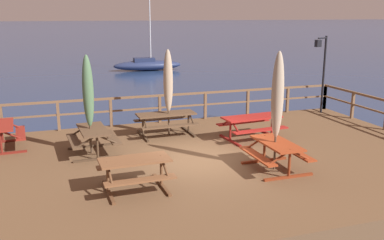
{
  "coord_description": "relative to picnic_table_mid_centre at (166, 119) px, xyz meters",
  "views": [
    {
      "loc": [
        -3.97,
        -11.01,
        4.89
      ],
      "look_at": [
        0.0,
        0.71,
        1.82
      ],
      "focal_mm": 40.09,
      "sensor_mm": 36.0,
      "label": 1
    }
  ],
  "objects": [
    {
      "name": "wooden_deck",
      "position": [
        0.23,
        -2.8,
        -0.97
      ],
      "size": [
        15.2,
        9.42,
        0.82
      ],
      "primitive_type": "cube",
      "color": "brown",
      "rests_on": "ground"
    },
    {
      "name": "patio_umbrella_short_front",
      "position": [
        1.85,
        -4.21,
        1.45
      ],
      "size": [
        0.32,
        0.32,
        3.17
      ],
      "color": "#4C3828",
      "rests_on": "wooden_deck"
    },
    {
      "name": "picnic_table_mid_centre",
      "position": [
        0.0,
        0.0,
        0.0
      ],
      "size": [
        2.03,
        1.44,
        0.78
      ],
      "color": "brown",
      "rests_on": "wooden_deck"
    },
    {
      "name": "picnic_table_front_right",
      "position": [
        1.88,
        -4.23,
        -0.01
      ],
      "size": [
        1.4,
        1.7,
        0.78
      ],
      "color": "#993819",
      "rests_on": "wooden_deck"
    },
    {
      "name": "picnic_table_back_left",
      "position": [
        -2.6,
        -1.27,
        -0.01
      ],
      "size": [
        1.49,
        1.74,
        0.78
      ],
      "color": "brown",
      "rests_on": "wooden_deck"
    },
    {
      "name": "lamp_post_hooked",
      "position": [
        6.94,
        1.14,
        1.55
      ],
      "size": [
        0.66,
        0.34,
        3.2
      ],
      "color": "black",
      "rests_on": "wooden_deck"
    },
    {
      "name": "ground_plane",
      "position": [
        0.23,
        -2.8,
        -1.38
      ],
      "size": [
        600.0,
        600.0,
        0.0
      ],
      "primitive_type": "plane",
      "color": "navy"
    },
    {
      "name": "picnic_table_back_right",
      "position": [
        -5.25,
        0.15,
        -0.01
      ],
      "size": [
        1.5,
        1.8,
        0.78
      ],
      "color": "maroon",
      "rests_on": "wooden_deck"
    },
    {
      "name": "patio_umbrella_tall_back_left",
      "position": [
        -2.67,
        -1.22,
        1.31
      ],
      "size": [
        0.32,
        0.32,
        2.95
      ],
      "color": "#4C3828",
      "rests_on": "wooden_deck"
    },
    {
      "name": "railing_waterside_far",
      "position": [
        0.23,
        1.76,
        0.19
      ],
      "size": [
        15.0,
        0.1,
        1.09
      ],
      "color": "brown",
      "rests_on": "wooden_deck"
    },
    {
      "name": "picnic_table_mid_left",
      "position": [
        -1.96,
        -4.36,
        -0.01
      ],
      "size": [
        1.68,
        1.44,
        0.78
      ],
      "color": "brown",
      "rests_on": "wooden_deck"
    },
    {
      "name": "sailboat_distant",
      "position": [
        4.67,
        23.3,
        -0.86
      ],
      "size": [
        6.07,
        1.97,
        7.72
      ],
      "color": "navy",
      "rests_on": "ground"
    },
    {
      "name": "patio_umbrella_short_mid",
      "position": [
        0.08,
        -0.05,
        1.31
      ],
      "size": [
        0.32,
        0.32,
        2.94
      ],
      "color": "#4C3828",
      "rests_on": "wooden_deck"
    },
    {
      "name": "picnic_table_mid_right",
      "position": [
        2.57,
        -1.38,
        -0.0
      ],
      "size": [
        2.07,
        1.56,
        0.78
      ],
      "color": "maroon",
      "rests_on": "wooden_deck"
    }
  ]
}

